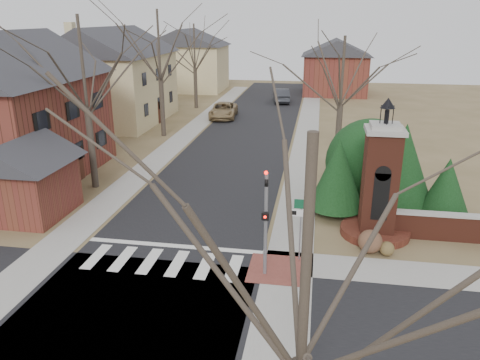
% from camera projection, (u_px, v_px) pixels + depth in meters
% --- Properties ---
extents(ground, '(120.00, 120.00, 0.00)m').
position_uv_depth(ground, '(157.00, 272.00, 18.86)').
color(ground, brown).
rests_on(ground, ground).
extents(main_street, '(8.00, 70.00, 0.01)m').
position_uv_depth(main_street, '(244.00, 139.00, 39.33)').
color(main_street, black).
rests_on(main_street, ground).
extents(cross_street, '(120.00, 8.00, 0.01)m').
position_uv_depth(cross_street, '(128.00, 317.00, 16.07)').
color(cross_street, black).
rests_on(cross_street, ground).
extents(crosswalk_zone, '(8.00, 2.20, 0.02)m').
position_uv_depth(crosswalk_zone, '(163.00, 262.00, 19.60)').
color(crosswalk_zone, silver).
rests_on(crosswalk_zone, ground).
extents(stop_bar, '(8.00, 0.35, 0.02)m').
position_uv_depth(stop_bar, '(174.00, 246.00, 21.00)').
color(stop_bar, silver).
rests_on(stop_bar, ground).
extents(sidewalk_right_main, '(2.00, 60.00, 0.02)m').
position_uv_depth(sidewalk_right_main, '(306.00, 141.00, 38.51)').
color(sidewalk_right_main, gray).
rests_on(sidewalk_right_main, ground).
extents(sidewalk_left, '(2.00, 60.00, 0.02)m').
position_uv_depth(sidewalk_left, '(184.00, 136.00, 40.14)').
color(sidewalk_left, gray).
rests_on(sidewalk_left, ground).
extents(curb_apron, '(2.40, 2.40, 0.02)m').
position_uv_depth(curb_apron, '(278.00, 270.00, 19.04)').
color(curb_apron, brown).
rests_on(curb_apron, ground).
extents(traffic_signal_pole, '(0.28, 0.41, 4.50)m').
position_uv_depth(traffic_signal_pole, '(266.00, 215.00, 17.86)').
color(traffic_signal_pole, slate).
rests_on(traffic_signal_pole, ground).
extents(sign_post, '(0.90, 0.07, 2.75)m').
position_uv_depth(sign_post, '(301.00, 218.00, 19.19)').
color(sign_post, slate).
rests_on(sign_post, ground).
extents(brick_gate_monument, '(3.20, 3.20, 6.47)m').
position_uv_depth(brick_gate_monument, '(379.00, 192.00, 21.38)').
color(brick_gate_monument, '#612A1C').
rests_on(brick_gate_monument, ground).
extents(brick_garden_wall, '(7.50, 0.50, 1.30)m').
position_uv_depth(brick_garden_wall, '(478.00, 229.00, 21.18)').
color(brick_garden_wall, '#612A1C').
rests_on(brick_garden_wall, ground).
extents(house_brick_left, '(9.80, 11.80, 9.42)m').
position_uv_depth(house_brick_left, '(4.00, 104.00, 28.66)').
color(house_brick_left, brown).
rests_on(house_brick_left, ground).
extents(house_stucco_left, '(9.80, 12.80, 9.28)m').
position_uv_depth(house_stucco_left, '(112.00, 73.00, 44.57)').
color(house_stucco_left, beige).
rests_on(house_stucco_left, ground).
extents(garage_left, '(4.80, 4.80, 4.29)m').
position_uv_depth(garage_left, '(23.00, 174.00, 23.63)').
color(garage_left, brown).
rests_on(garage_left, ground).
extents(house_distant_left, '(10.80, 8.80, 8.53)m').
position_uv_depth(house_distant_left, '(187.00, 59.00, 63.99)').
color(house_distant_left, beige).
rests_on(house_distant_left, ground).
extents(house_distant_right, '(8.80, 8.80, 7.30)m').
position_uv_depth(house_distant_right, '(336.00, 66.00, 61.05)').
color(house_distant_right, brown).
rests_on(house_distant_right, ground).
extents(evergreen_near, '(2.80, 2.80, 4.10)m').
position_uv_depth(evergreen_near, '(338.00, 173.00, 23.49)').
color(evergreen_near, '#473D33').
rests_on(evergreen_near, ground).
extents(evergreen_mid, '(3.40, 3.40, 4.70)m').
position_uv_depth(evergreen_mid, '(403.00, 164.00, 23.99)').
color(evergreen_mid, '#473D33').
rests_on(evergreen_mid, ground).
extents(evergreen_far, '(2.40, 2.40, 3.30)m').
position_uv_depth(evergreen_far, '(447.00, 185.00, 22.97)').
color(evergreen_far, '#473D33').
rests_on(evergreen_far, ground).
extents(evergreen_mass, '(4.80, 4.80, 4.80)m').
position_uv_depth(evergreen_mass, '(370.00, 159.00, 25.50)').
color(evergreen_mass, black).
rests_on(evergreen_mass, ground).
extents(bare_tree_0, '(8.05, 8.05, 11.15)m').
position_uv_depth(bare_tree_0, '(82.00, 56.00, 25.78)').
color(bare_tree_0, '#473D33').
rests_on(bare_tree_0, ground).
extents(bare_tree_1, '(8.40, 8.40, 11.64)m').
position_uv_depth(bare_tree_1, '(159.00, 39.00, 37.77)').
color(bare_tree_1, '#473D33').
rests_on(bare_tree_1, ground).
extents(bare_tree_2, '(7.35, 7.35, 10.19)m').
position_uv_depth(bare_tree_2, '(194.00, 43.00, 50.27)').
color(bare_tree_2, '#473D33').
rests_on(bare_tree_2, ground).
extents(bare_tree_3, '(7.00, 7.00, 9.70)m').
position_uv_depth(bare_tree_3, '(343.00, 66.00, 30.36)').
color(bare_tree_3, '#473D33').
rests_on(bare_tree_3, ground).
extents(bare_tree_4, '(6.65, 6.65, 9.21)m').
position_uv_depth(bare_tree_4, '(307.00, 243.00, 7.44)').
color(bare_tree_4, '#473D33').
rests_on(bare_tree_4, ground).
extents(pickup_truck, '(2.88, 5.58, 1.50)m').
position_uv_depth(pickup_truck, '(223.00, 110.00, 47.26)').
color(pickup_truck, '#947A51').
rests_on(pickup_truck, ground).
extents(distant_car, '(2.49, 5.19, 1.64)m').
position_uv_depth(distant_car, '(281.00, 95.00, 55.81)').
color(distant_car, '#34363C').
rests_on(distant_car, ground).
extents(dry_shrub_left, '(1.04, 1.04, 1.04)m').
position_uv_depth(dry_shrub_left, '(370.00, 242.00, 20.28)').
color(dry_shrub_left, brown).
rests_on(dry_shrub_left, ground).
extents(dry_shrub_right, '(0.63, 0.63, 0.63)m').
position_uv_depth(dry_shrub_right, '(387.00, 249.00, 20.09)').
color(dry_shrub_right, brown).
rests_on(dry_shrub_right, ground).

